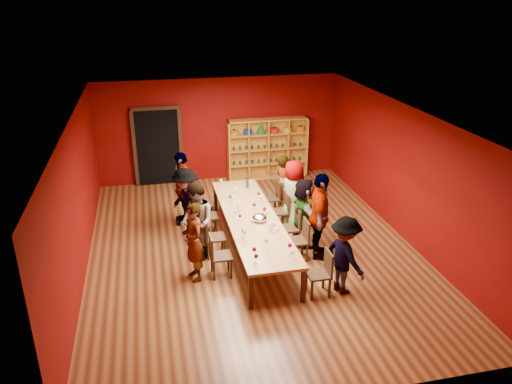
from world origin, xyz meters
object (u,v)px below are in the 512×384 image
Objects in this scene: person_left_2 at (197,221)px; wine_bottle at (247,183)px; tasting_table at (252,220)px; person_right_4 at (283,185)px; chair_person_left_4 at (201,202)px; spittoon_bowl at (260,218)px; chair_person_right_3 at (282,209)px; chair_person_left_3 at (205,214)px; chair_person_right_1 at (301,238)px; chair_person_right_4 at (273,196)px; chair_person_right_0 at (323,271)px; chair_person_right_2 at (293,225)px; person_right_3 at (293,195)px; person_left_4 at (183,188)px; shelving_unit at (267,145)px; person_right_2 at (304,212)px; person_left_3 at (186,203)px; person_right_1 at (320,217)px; chair_person_left_1 at (217,254)px; chair_person_left_2 at (211,235)px; person_left_1 at (194,242)px; person_right_0 at (345,255)px.

wine_bottle is (1.45, 1.86, 0.02)m from person_left_2.
tasting_table is 2.02m from person_right_4.
wine_bottle is at bearing 81.67° from tasting_table.
chair_person_left_4 is 2.16m from spittoon_bowl.
tasting_table is 1.25m from chair_person_right_3.
chair_person_right_3 is (1.82, -0.83, 0.00)m from chair_person_left_4.
chair_person_right_1 is (1.82, -1.62, 0.00)m from chair_person_left_3.
chair_person_right_1 is 0.97m from spittoon_bowl.
tasting_table is at bearing 143.96° from chair_person_right_1.
chair_person_left_4 is 1.00× the size of chair_person_right_4.
chair_person_right_0 and chair_person_right_2 have the same top height.
chair_person_right_0 is 0.53× the size of person_right_3.
tasting_table is 2.15m from person_left_4.
chair_person_right_4 is at bearing -100.35° from shelving_unit.
tasting_table is at bearing -46.40° from chair_person_left_3.
chair_person_right_3 is (-0.25, 0.88, -0.29)m from person_right_2.
person_left_3 is 3.08m from person_right_1.
chair_person_right_2 is at bearing -29.00° from chair_person_left_3.
person_right_1 is (0.39, 1.34, 0.45)m from chair_person_right_0.
chair_person_right_3 is at bearing 63.11° from person_left_3.
person_right_1 is 1.22× the size of person_right_4.
chair_person_left_1 is 2.54m from chair_person_right_3.
person_left_3 is at bearing -120.15° from chair_person_left_4.
chair_person_left_3 is at bearing -90.00° from chair_person_left_4.
person_right_3 is at bearing 164.30° from person_right_4.
person_left_3 is at bearing 110.83° from chair_person_left_2.
person_left_1 is 2.61m from person_left_4.
chair_person_right_2 is at bearing -96.35° from shelving_unit.
person_left_1 is 0.95× the size of person_right_3.
person_right_2 is (2.48, -1.01, -0.04)m from person_left_3.
chair_person_right_4 is at bearing 2.23° from person_right_2.
person_left_1 is at bearing 154.90° from chair_person_right_0.
person_left_2 is at bearing 36.08° from person_right_0.
person_left_4 is at bearing 171.49° from person_left_2.
person_right_2 reaches higher than chair_person_right_1.
chair_person_left_3 is 0.92m from person_left_4.
person_left_2 is 1.00× the size of person_right_3.
person_right_1 is at bearing 0.00° from chair_person_right_1.
shelving_unit is 1.43× the size of person_right_3.
chair_person_left_3 is 3.72m from person_right_0.
person_left_2 is 0.94× the size of person_left_4.
person_left_1 is 0.85× the size of person_right_1.
person_right_2 is (-0.14, 0.61, -0.16)m from person_right_1.
person_left_4 is 4.54m from person_right_0.
person_left_3 reaches higher than chair_person_right_4.
chair_person_right_4 is 0.76m from wine_bottle.
chair_person_right_1 and chair_person_right_3 have the same top height.
tasting_table is 5.06× the size of chair_person_left_1.
person_right_4 reaches higher than chair_person_right_2.
tasting_table is 1.63m from person_left_3.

